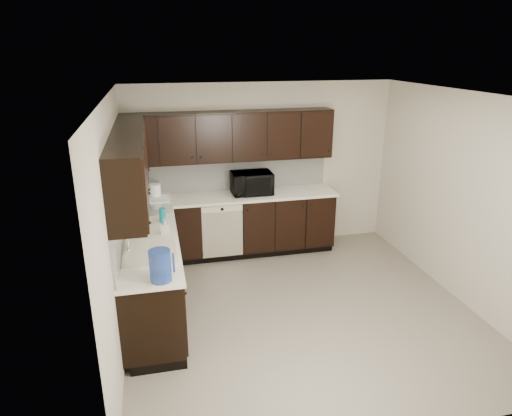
{
  "coord_description": "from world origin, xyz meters",
  "views": [
    {
      "loc": [
        -1.56,
        -4.53,
        2.97
      ],
      "look_at": [
        -0.4,
        0.6,
        1.11
      ],
      "focal_mm": 32.0,
      "sensor_mm": 36.0,
      "label": 1
    }
  ],
  "objects_px": {
    "toaster_oven": "(143,191)",
    "blue_pitcher": "(160,266)",
    "microwave": "(252,183)",
    "storage_bin": "(153,205)",
    "sink": "(151,256)"
  },
  "relations": [
    {
      "from": "toaster_oven",
      "to": "blue_pitcher",
      "type": "relative_size",
      "value": 1.33
    },
    {
      "from": "sink",
      "to": "blue_pitcher",
      "type": "bearing_deg",
      "value": -82.16
    },
    {
      "from": "microwave",
      "to": "storage_bin",
      "type": "xyz_separation_m",
      "value": [
        -1.42,
        -0.47,
        -0.08
      ]
    },
    {
      "from": "storage_bin",
      "to": "blue_pitcher",
      "type": "bearing_deg",
      "value": -88.64
    },
    {
      "from": "microwave",
      "to": "toaster_oven",
      "type": "relative_size",
      "value": 1.45
    },
    {
      "from": "sink",
      "to": "storage_bin",
      "type": "height_order",
      "value": "sink"
    },
    {
      "from": "sink",
      "to": "toaster_oven",
      "type": "distance_m",
      "value": 1.78
    },
    {
      "from": "microwave",
      "to": "storage_bin",
      "type": "relative_size",
      "value": 1.34
    },
    {
      "from": "sink",
      "to": "microwave",
      "type": "relative_size",
      "value": 1.41
    },
    {
      "from": "microwave",
      "to": "blue_pitcher",
      "type": "height_order",
      "value": "microwave"
    },
    {
      "from": "toaster_oven",
      "to": "blue_pitcher",
      "type": "bearing_deg",
      "value": -108.93
    },
    {
      "from": "sink",
      "to": "toaster_oven",
      "type": "bearing_deg",
      "value": 92.23
    },
    {
      "from": "sink",
      "to": "blue_pitcher",
      "type": "height_order",
      "value": "blue_pitcher"
    },
    {
      "from": "storage_bin",
      "to": "blue_pitcher",
      "type": "xyz_separation_m",
      "value": [
        0.05,
        -1.92,
        0.07
      ]
    },
    {
      "from": "toaster_oven",
      "to": "storage_bin",
      "type": "height_order",
      "value": "toaster_oven"
    }
  ]
}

